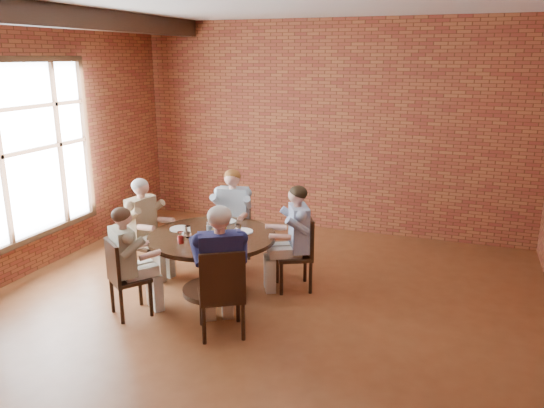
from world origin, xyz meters
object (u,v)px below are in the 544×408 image
(chair_d, at_px, (123,275))
(diner_d, at_px, (129,262))
(diner_b, at_px, (232,218))
(chair_e, at_px, (222,290))
(diner_a, at_px, (294,238))
(chair_c, at_px, (141,238))
(diner_e, at_px, (220,271))
(chair_a, at_px, (300,250))
(dining_table, at_px, (213,252))
(diner_c, at_px, (145,228))
(smartphone, at_px, (216,246))
(chair_b, at_px, (234,227))

(chair_d, distance_m, diner_d, 0.16)
(diner_b, bearing_deg, chair_e, -78.47)
(diner_a, xyz_separation_m, chair_c, (-2.04, -0.26, -0.16))
(chair_e, height_order, diner_e, diner_e)
(diner_b, relative_size, chair_d, 1.50)
(chair_a, xyz_separation_m, diner_d, (-1.57, -1.34, 0.12))
(diner_a, bearing_deg, diner_d, -76.54)
(diner_d, relative_size, diner_e, 0.90)
(dining_table, distance_m, diner_a, 1.01)
(chair_d, bearing_deg, diner_c, -33.18)
(diner_b, xyz_separation_m, smartphone, (0.38, -1.28, 0.08))
(chair_b, relative_size, chair_d, 1.05)
(chair_a, xyz_separation_m, diner_b, (-1.13, 0.45, 0.16))
(dining_table, distance_m, diner_b, 0.97)
(chair_a, bearing_deg, chair_e, -42.56)
(chair_a, relative_size, smartphone, 6.67)
(chair_e, relative_size, smartphone, 6.97)
(dining_table, distance_m, chair_a, 1.09)
(chair_b, relative_size, diner_e, 0.67)
(diner_e, bearing_deg, diner_c, -64.78)
(dining_table, distance_m, diner_e, 1.02)
(chair_c, bearing_deg, diner_c, -90.00)
(chair_e, height_order, smartphone, chair_e)
(diner_b, relative_size, diner_c, 1.02)
(diner_c, bearing_deg, diner_b, -39.86)
(diner_e, bearing_deg, dining_table, -90.00)
(chair_c, distance_m, diner_d, 1.18)
(chair_b, distance_m, chair_c, 1.28)
(chair_a, bearing_deg, dining_table, -90.00)
(chair_e, bearing_deg, diner_a, -133.94)
(diner_b, relative_size, diner_e, 0.96)
(chair_c, bearing_deg, chair_b, -39.33)
(chair_c, xyz_separation_m, diner_c, (0.08, -0.01, 0.15))
(diner_c, height_order, diner_e, diner_e)
(chair_c, height_order, diner_c, diner_c)
(chair_d, bearing_deg, diner_b, -68.82)
(smartphone, bearing_deg, chair_a, 27.95)
(chair_d, xyz_separation_m, smartphone, (0.88, 0.57, 0.26))
(chair_b, distance_m, diner_e, 2.03)
(chair_b, height_order, smartphone, chair_b)
(diner_a, bearing_deg, diner_c, -109.56)
(diner_b, height_order, diner_c, diner_b)
(chair_d, relative_size, smartphone, 6.42)
(chair_c, distance_m, diner_c, 0.17)
(diner_b, bearing_deg, diner_e, -78.96)
(chair_a, height_order, diner_b, diner_b)
(chair_c, distance_m, smartphone, 1.49)
(chair_a, bearing_deg, chair_c, -109.48)
(diner_d, height_order, diner_e, diner_e)
(dining_table, bearing_deg, diner_a, 27.45)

